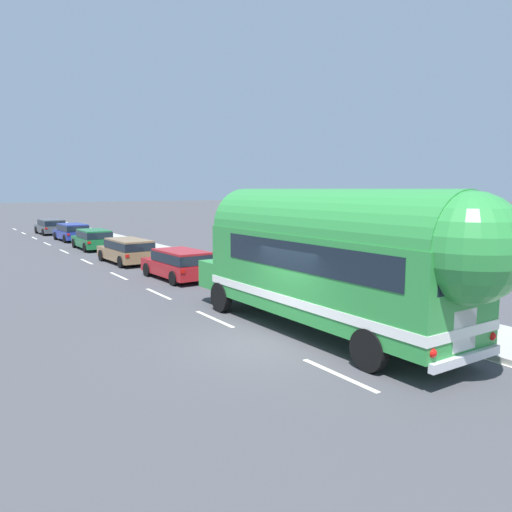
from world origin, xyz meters
TOP-DOWN VIEW (x-y plane):
  - ground_plane at (0.00, 0.00)m, footprint 300.00×300.00m
  - lane_markings at (2.62, 13.14)m, footprint 3.86×80.00m
  - sidewalk_slab at (5.12, 10.00)m, footprint 2.79×90.00m
  - painted_bus at (1.87, -0.52)m, footprint 2.67×11.26m
  - car_lead at (2.04, 10.08)m, footprint 2.05×4.30m
  - car_second at (1.72, 16.23)m, footprint 2.07×4.58m
  - car_third at (1.93, 23.78)m, footprint 1.99×4.53m
  - car_fourth at (2.12, 30.45)m, footprint 2.07×4.36m
  - car_fifth at (1.92, 37.56)m, footprint 2.12×4.31m

SIDE VIEW (x-z plane):
  - ground_plane at x=0.00m, z-range 0.00..0.00m
  - lane_markings at x=2.62m, z-range 0.00..0.01m
  - sidewalk_slab at x=5.12m, z-range 0.00..0.15m
  - car_third at x=1.93m, z-range 0.10..1.47m
  - car_lead at x=2.04m, z-range 0.11..1.48m
  - car_fifth at x=1.92m, z-range 0.11..1.48m
  - car_fourth at x=2.12m, z-range 0.11..1.48m
  - car_second at x=1.72m, z-range 0.11..1.48m
  - painted_bus at x=1.87m, z-range 0.24..4.37m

